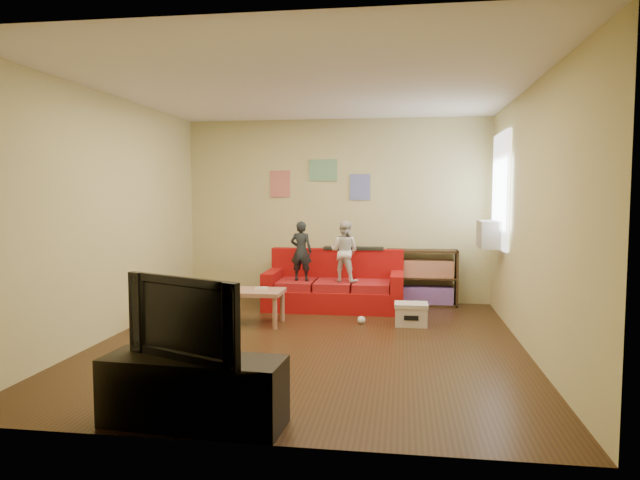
# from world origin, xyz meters

# --- Properties ---
(room_shell) EXTENTS (4.52, 5.02, 2.72)m
(room_shell) POSITION_xyz_m (0.00, 0.00, 1.35)
(room_shell) COLOR #3A2311
(room_shell) RESTS_ON ground
(sofa) EXTENTS (1.91, 0.88, 0.84)m
(sofa) POSITION_xyz_m (0.05, 1.93, 0.28)
(sofa) COLOR #A60E0D
(sofa) RESTS_ON ground
(child_a) EXTENTS (0.32, 0.23, 0.83)m
(child_a) POSITION_xyz_m (-0.40, 1.76, 0.81)
(child_a) COLOR black
(child_a) RESTS_ON sofa
(child_b) EXTENTS (0.48, 0.43, 0.84)m
(child_b) POSITION_xyz_m (0.20, 1.76, 0.82)
(child_b) COLOR silver
(child_b) RESTS_ON sofa
(coffee_table) EXTENTS (0.95, 0.52, 0.43)m
(coffee_table) POSITION_xyz_m (-0.93, 0.78, 0.37)
(coffee_table) COLOR #A7775F
(coffee_table) RESTS_ON ground
(remote) EXTENTS (0.19, 0.11, 0.02)m
(remote) POSITION_xyz_m (-1.18, 0.66, 0.44)
(remote) COLOR black
(remote) RESTS_ON coffee_table
(game_controller) EXTENTS (0.16, 0.07, 0.03)m
(game_controller) POSITION_xyz_m (-0.73, 0.83, 0.44)
(game_controller) COLOR white
(game_controller) RESTS_ON coffee_table
(bookshelf) EXTENTS (1.00, 0.30, 0.80)m
(bookshelf) POSITION_xyz_m (1.26, 2.30, 0.36)
(bookshelf) COLOR #382614
(bookshelf) RESTS_ON ground
(window) EXTENTS (0.04, 1.08, 1.48)m
(window) POSITION_xyz_m (2.22, 1.65, 1.64)
(window) COLOR white
(window) RESTS_ON room_shell
(ac_unit) EXTENTS (0.28, 0.55, 0.35)m
(ac_unit) POSITION_xyz_m (2.10, 1.65, 1.08)
(ac_unit) COLOR #B7B2A3
(ac_unit) RESTS_ON window
(artwork_left) EXTENTS (0.30, 0.01, 0.40)m
(artwork_left) POSITION_xyz_m (-0.85, 2.48, 1.75)
(artwork_left) COLOR #D87266
(artwork_left) RESTS_ON room_shell
(artwork_center) EXTENTS (0.42, 0.01, 0.32)m
(artwork_center) POSITION_xyz_m (-0.20, 2.48, 1.95)
(artwork_center) COLOR #72B27F
(artwork_center) RESTS_ON room_shell
(artwork_right) EXTENTS (0.30, 0.01, 0.38)m
(artwork_right) POSITION_xyz_m (0.35, 2.48, 1.70)
(artwork_right) COLOR #727FCC
(artwork_right) RESTS_ON room_shell
(file_box) EXTENTS (0.40, 0.31, 0.28)m
(file_box) POSITION_xyz_m (1.09, 0.99, 0.14)
(file_box) COLOR beige
(file_box) RESTS_ON ground
(tv_stand) EXTENTS (1.30, 0.51, 0.48)m
(tv_stand) POSITION_xyz_m (-0.44, -2.25, 0.24)
(tv_stand) COLOR black
(tv_stand) RESTS_ON ground
(television) EXTENTS (0.97, 0.53, 0.58)m
(television) POSITION_xyz_m (-0.44, -2.25, 0.77)
(television) COLOR black
(television) RESTS_ON tv_stand
(tissue) EXTENTS (0.12, 0.12, 0.10)m
(tissue) POSITION_xyz_m (0.49, 0.98, 0.05)
(tissue) COLOR silver
(tissue) RESTS_ON ground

